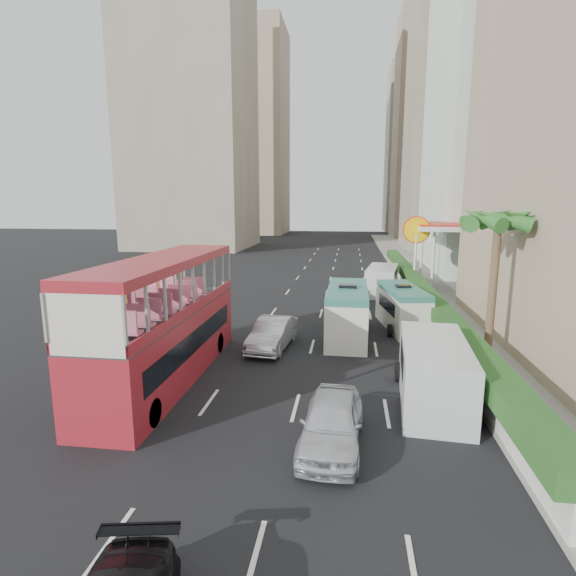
% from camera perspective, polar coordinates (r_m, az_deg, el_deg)
% --- Properties ---
extents(ground_plane, '(200.00, 200.00, 0.00)m').
position_cam_1_polar(ground_plane, '(18.39, 2.99, -12.31)').
color(ground_plane, black).
rests_on(ground_plane, ground).
extents(double_decker_bus, '(2.50, 11.00, 5.06)m').
position_cam_1_polar(double_decker_bus, '(19.00, -15.31, -3.87)').
color(double_decker_bus, '#A31F29').
rests_on(double_decker_bus, ground).
extents(car_silver_lane_a, '(2.07, 4.69, 1.50)m').
position_cam_1_polar(car_silver_lane_a, '(22.87, -1.97, -7.61)').
color(car_silver_lane_a, silver).
rests_on(car_silver_lane_a, ground).
extents(car_silver_lane_b, '(2.01, 4.51, 1.51)m').
position_cam_1_polar(car_silver_lane_b, '(14.43, 5.53, -19.25)').
color(car_silver_lane_b, silver).
rests_on(car_silver_lane_b, ground).
extents(van_asset, '(2.65, 4.92, 1.31)m').
position_cam_1_polar(van_asset, '(33.32, 7.53, -1.81)').
color(van_asset, silver).
rests_on(van_asset, ground).
extents(minibus_near, '(2.14, 6.26, 2.77)m').
position_cam_1_polar(minibus_near, '(24.42, 7.52, -3.12)').
color(minibus_near, silver).
rests_on(minibus_near, ground).
extents(minibus_far, '(2.72, 5.70, 2.43)m').
position_cam_1_polar(minibus_far, '(26.89, 14.28, -2.45)').
color(minibus_far, silver).
rests_on(minibus_far, ground).
extents(panel_van_near, '(2.72, 5.84, 2.27)m').
position_cam_1_polar(panel_van_near, '(17.45, 18.01, -10.15)').
color(panel_van_near, silver).
rests_on(panel_van_near, ground).
extents(panel_van_far, '(2.96, 5.68, 2.17)m').
position_cam_1_polar(panel_van_far, '(36.81, 11.83, 0.97)').
color(panel_van_far, silver).
rests_on(panel_van_far, ground).
extents(sidewalk, '(6.00, 120.00, 0.18)m').
position_cam_1_polar(sidewalk, '(43.14, 17.92, 0.75)').
color(sidewalk, '#99968C').
rests_on(sidewalk, ground).
extents(kerb_wall, '(0.30, 44.00, 1.00)m').
position_cam_1_polar(kerb_wall, '(31.91, 16.38, -1.47)').
color(kerb_wall, silver).
rests_on(kerb_wall, sidewalk).
extents(hedge, '(1.10, 44.00, 0.70)m').
position_cam_1_polar(hedge, '(31.75, 16.46, 0.03)').
color(hedge, '#2D6626').
rests_on(hedge, kerb_wall).
extents(palm_tree, '(0.36, 0.36, 6.40)m').
position_cam_1_polar(palm_tree, '(22.16, 24.56, -0.16)').
color(palm_tree, brown).
rests_on(palm_tree, sidewalk).
extents(shell_station, '(6.50, 8.00, 5.50)m').
position_cam_1_polar(shell_station, '(41.03, 19.99, 3.89)').
color(shell_station, silver).
rests_on(shell_station, ground).
extents(tower_mid, '(16.00, 16.00, 50.00)m').
position_cam_1_polar(tower_mid, '(78.72, 21.65, 23.12)').
color(tower_mid, tan).
rests_on(tower_mid, ground).
extents(tower_far_a, '(14.00, 14.00, 44.00)m').
position_cam_1_polar(tower_far_a, '(101.18, 17.61, 18.70)').
color(tower_far_a, tan).
rests_on(tower_far_a, ground).
extents(tower_far_b, '(14.00, 14.00, 40.00)m').
position_cam_1_polar(tower_far_b, '(122.54, 15.80, 16.38)').
color(tower_far_b, tan).
rests_on(tower_far_b, ground).
extents(tower_left_a, '(18.00, 18.00, 52.00)m').
position_cam_1_polar(tower_left_a, '(78.50, -12.36, 24.39)').
color(tower_left_a, tan).
rests_on(tower_left_a, ground).
extents(tower_left_b, '(16.00, 16.00, 46.00)m').
position_cam_1_polar(tower_left_b, '(110.53, -4.68, 18.95)').
color(tower_left_b, tan).
rests_on(tower_left_b, ground).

